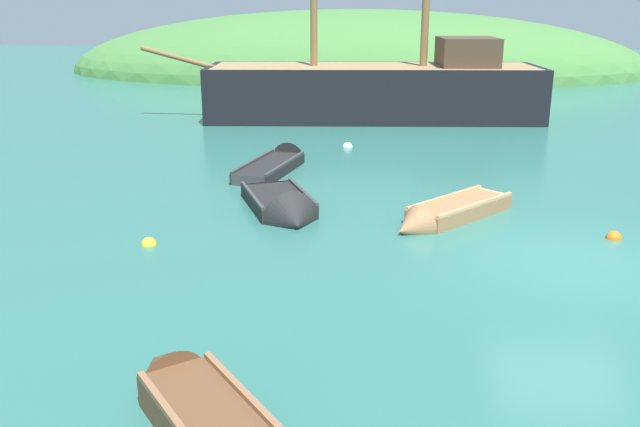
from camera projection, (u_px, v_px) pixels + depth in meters
ground_plane at (571, 264)px, 12.35m from camera, size 120.00×120.00×0.00m
shore_hill at (355, 72)px, 45.93m from camera, size 38.63×19.82×8.15m
sailing_ship at (376, 98)px, 27.32m from camera, size 15.94×4.66×11.26m
rowboat_portside at (284, 210)px, 15.21m from camera, size 2.28×3.22×1.21m
rowboat_outer_left at (446, 216)px, 14.75m from camera, size 2.95×3.12×0.86m
rowboat_far at (278, 165)px, 19.38m from camera, size 1.80×3.86×0.99m
buoy_yellow at (149, 245)px, 13.32m from camera, size 0.31×0.31×0.31m
buoy_orange at (614, 238)px, 13.67m from camera, size 0.32×0.32×0.32m
buoy_white at (348, 147)px, 22.19m from camera, size 0.33×0.33×0.33m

